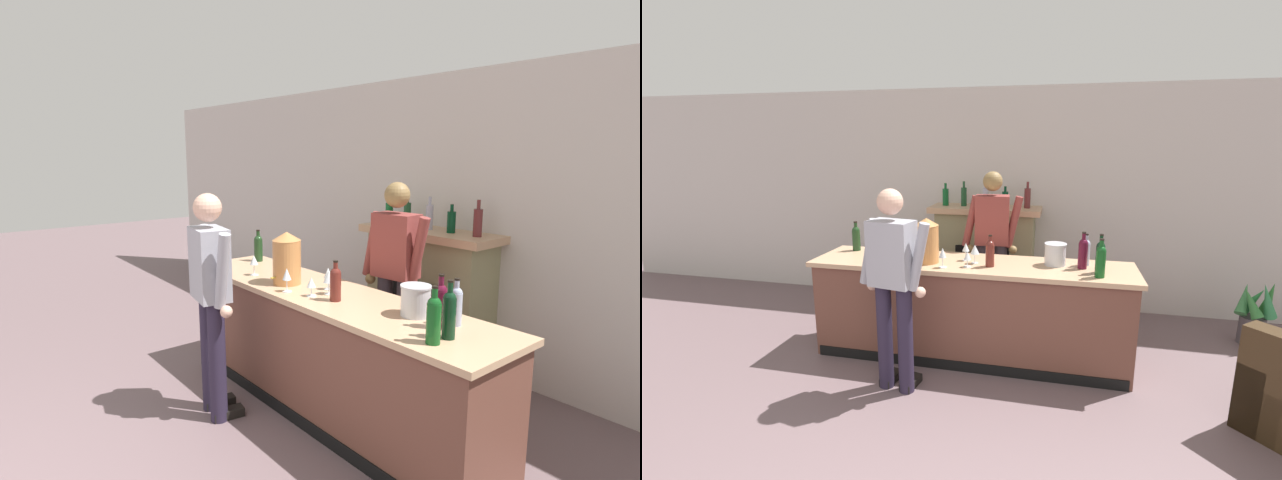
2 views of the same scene
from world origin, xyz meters
The scene contains 19 objects.
wall_back_panel centered at (0.00, 4.48, 1.38)m, with size 12.00×0.07×2.75m.
bar_counter centered at (-0.15, 2.88, 0.48)m, with size 3.05×0.72×0.96m.
fireplace_stone centered at (-0.24, 4.22, 0.67)m, with size 1.36×0.52×1.63m.
potted_plant_corner centered at (2.69, 3.80, 0.35)m, with size 0.42×0.43×0.73m.
person_customer centered at (-0.64, 2.16, 0.96)m, with size 0.65×0.35×1.73m.
person_bartender centered at (-0.05, 3.53, 0.99)m, with size 0.66×0.33×1.79m.
copper_dispenser centered at (-0.56, 2.80, 1.18)m, with size 0.23×0.27×0.43m.
ice_bucket_steel centered at (0.64, 2.98, 1.07)m, with size 0.21×0.21×0.21m.
wine_bottle_cabernet_heavy centered at (1.02, 2.81, 1.12)m, with size 0.08×0.08×0.35m.
wine_bottle_riesling_slim centered at (-1.42, 3.07, 1.11)m, with size 0.08×0.08×0.31m.
wine_bottle_rose_blush centered at (1.01, 2.68, 1.11)m, with size 0.08×0.08×0.33m.
wine_bottle_merlot_tall centered at (0.05, 2.79, 1.10)m, with size 0.08×0.08×0.30m.
wine_bottle_burgundy_dark centered at (0.88, 2.92, 1.12)m, with size 0.08×0.08×0.34m.
wine_bottle_chardonnay_pale centered at (0.91, 3.03, 1.10)m, with size 0.08×0.08×0.30m.
wine_glass_mid_counter centered at (-0.21, 2.94, 1.09)m, with size 0.07×0.07×0.17m.
wine_glass_by_dispenser centered at (-0.36, 2.66, 1.09)m, with size 0.07×0.07×0.19m.
wine_glass_near_bucket centered at (-0.14, 2.73, 1.06)m, with size 0.07×0.07×0.14m.
wine_glass_front_right centered at (-0.97, 2.74, 1.09)m, with size 0.07×0.07×0.18m.
wine_glass_back_row centered at (-0.10, 2.86, 1.09)m, with size 0.09×0.09×0.18m.
Camera 2 is at (0.66, -0.96, 2.07)m, focal length 24.00 mm.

